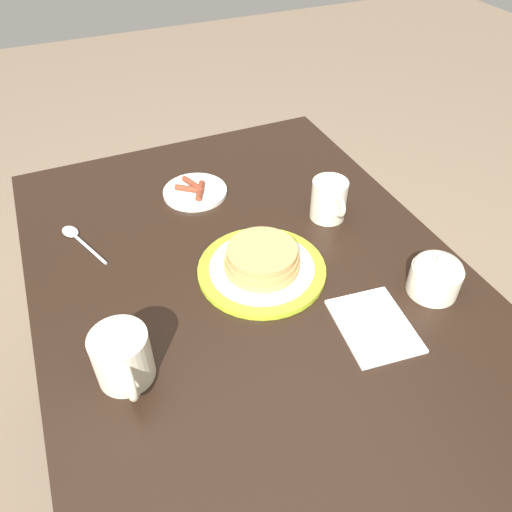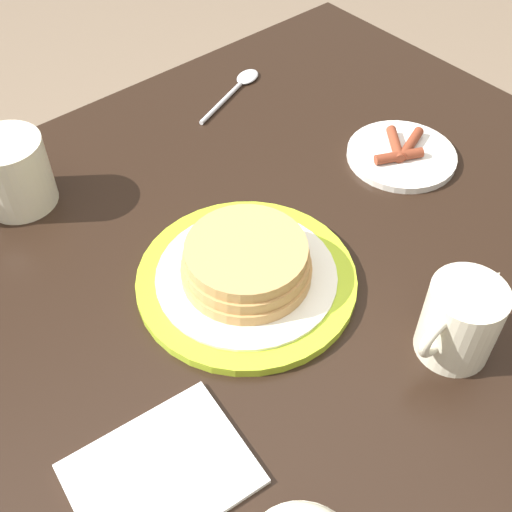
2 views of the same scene
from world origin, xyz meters
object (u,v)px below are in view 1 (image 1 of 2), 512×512
pancake_plate (262,264)px  napkin (374,326)px  creamer_pitcher (329,198)px  sugar_bowl (436,275)px  coffee_mug (123,358)px  side_plate_bacon (195,191)px  spoon (77,237)px

pancake_plate → napkin: size_ratio=1.48×
creamer_pitcher → sugar_bowl: bearing=13.4°
napkin → creamer_pitcher: bearing=165.3°
napkin → coffee_mug: bearing=-99.5°
pancake_plate → creamer_pitcher: bearing=117.5°
side_plate_bacon → coffee_mug: (0.45, -0.26, 0.04)m
creamer_pitcher → side_plate_bacon: bearing=-129.6°
creamer_pitcher → napkin: 0.33m
pancake_plate → napkin: (0.21, 0.13, -0.02)m
pancake_plate → creamer_pitcher: size_ratio=2.11×
sugar_bowl → spoon: size_ratio=0.59×
pancake_plate → sugar_bowl: sugar_bowl is taller
napkin → spoon: size_ratio=1.07×
side_plate_bacon → coffee_mug: coffee_mug is taller
side_plate_bacon → sugar_bowl: size_ratio=1.60×
coffee_mug → sugar_bowl: (0.04, 0.58, -0.01)m
napkin → spoon: (-0.46, -0.45, 0.00)m
creamer_pitcher → sugar_bowl: (0.29, 0.07, -0.01)m
side_plate_bacon → creamer_pitcher: size_ratio=1.26×
coffee_mug → sugar_bowl: size_ratio=1.33×
sugar_bowl → coffee_mug: bearing=-93.9°
pancake_plate → sugar_bowl: 0.33m
coffee_mug → sugar_bowl: bearing=86.1°
side_plate_bacon → spoon: size_ratio=0.94×
coffee_mug → creamer_pitcher: bearing=115.7°
coffee_mug → creamer_pitcher: 0.57m
coffee_mug → creamer_pitcher: (-0.25, 0.51, 0.00)m
napkin → pancake_plate: bearing=-148.7°
pancake_plate → creamer_pitcher: (-0.11, 0.21, 0.03)m
sugar_bowl → spoon: sugar_bowl is taller
sugar_bowl → creamer_pitcher: bearing=-166.6°
coffee_mug → napkin: bearing=80.5°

